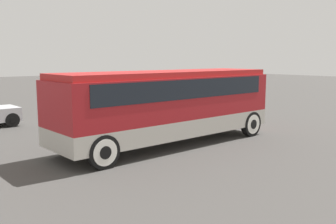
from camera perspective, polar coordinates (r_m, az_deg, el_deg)
The scene contains 3 objects.
ground_plane at distance 15.00m, azimuth -0.00°, elevation -4.98°, with size 120.00×120.00×0.00m, color #423F3D.
tour_bus at distance 14.76m, azimuth 0.28°, elevation 1.78°, with size 9.48×2.64×2.92m.
parked_car_near at distance 24.22m, azimuth -4.68°, elevation 1.74°, with size 4.35×1.95×1.38m.
Camera 1 is at (-9.60, -11.00, 3.43)m, focal length 40.00 mm.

